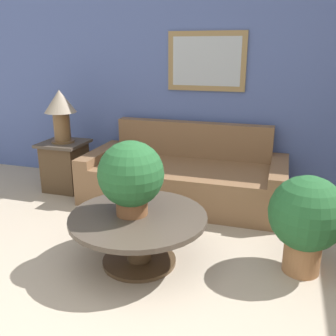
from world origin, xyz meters
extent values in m
cube|color=#5166A8|center=(0.00, 3.27, 1.30)|extent=(7.78, 0.06, 2.60)
cube|color=#997A4C|center=(-0.27, 3.23, 1.53)|extent=(0.91, 0.03, 0.67)
cube|color=#B2BCC6|center=(-0.27, 3.22, 1.53)|extent=(0.79, 0.01, 0.55)
cube|color=brown|center=(-0.38, 2.69, 0.21)|extent=(1.87, 0.99, 0.42)
cube|color=brown|center=(-0.38, 3.11, 0.63)|extent=(1.87, 0.16, 0.42)
cube|color=brown|center=(-1.40, 2.69, 0.26)|extent=(0.18, 0.99, 0.52)
cube|color=brown|center=(0.64, 2.69, 0.26)|extent=(0.18, 0.99, 0.52)
cylinder|color=#4C3823|center=(-0.39, 1.33, 0.01)|extent=(0.60, 0.60, 0.03)
cylinder|color=#4C3823|center=(-0.39, 1.33, 0.21)|extent=(0.20, 0.20, 0.35)
cylinder|color=#473D33|center=(-0.39, 1.33, 0.40)|extent=(1.09, 1.09, 0.04)
cube|color=#4C3823|center=(-1.86, 2.62, 0.28)|extent=(0.44, 0.44, 0.57)
cube|color=#473D33|center=(-1.86, 2.62, 0.58)|extent=(0.51, 0.51, 0.03)
cylinder|color=brown|center=(-1.86, 2.62, 0.61)|extent=(0.27, 0.27, 0.02)
cylinder|color=brown|center=(-1.86, 2.62, 0.79)|extent=(0.19, 0.19, 0.34)
cone|color=gray|center=(-1.86, 2.62, 1.09)|extent=(0.37, 0.37, 0.26)
cylinder|color=brown|center=(-0.44, 1.33, 0.49)|extent=(0.25, 0.25, 0.14)
sphere|color=#235B2D|center=(-0.44, 1.33, 0.76)|extent=(0.51, 0.51, 0.51)
cylinder|color=#9E6B42|center=(0.87, 1.59, 0.14)|extent=(0.28, 0.28, 0.28)
sphere|color=#235B2D|center=(0.87, 1.59, 0.49)|extent=(0.57, 0.57, 0.57)
camera|label=1|loc=(0.64, -1.17, 1.67)|focal=40.00mm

